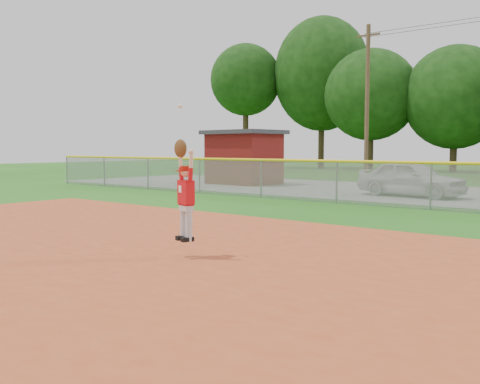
# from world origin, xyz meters

# --- Properties ---
(ground) EXTENTS (120.00, 120.00, 0.00)m
(ground) POSITION_xyz_m (0.00, 0.00, 0.00)
(ground) COLOR #215C15
(ground) RESTS_ON ground
(clay_infield) EXTENTS (24.00, 16.00, 0.04)m
(clay_infield) POSITION_xyz_m (0.00, -3.00, 0.02)
(clay_infield) COLOR #A73F1E
(clay_infield) RESTS_ON ground
(car_white_a) EXTENTS (4.40, 2.16, 1.44)m
(car_white_a) POSITION_xyz_m (-2.19, 14.02, 0.75)
(car_white_a) COLOR silver
(car_white_a) RESTS_ON parking_strip
(utility_shed) EXTENTS (4.08, 3.28, 2.91)m
(utility_shed) POSITION_xyz_m (-12.06, 15.67, 1.48)
(utility_shed) COLOR #560F0C
(utility_shed) RESTS_ON ground
(outfield_fence) EXTENTS (40.06, 0.10, 1.55)m
(outfield_fence) POSITION_xyz_m (0.00, 10.00, 0.88)
(outfield_fence) COLOR gray
(outfield_fence) RESTS_ON ground
(ballplayer) EXTENTS (0.59, 0.35, 2.40)m
(ballplayer) POSITION_xyz_m (-0.73, -0.20, 1.22)
(ballplayer) COLOR silver
(ballplayer) RESTS_ON ground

